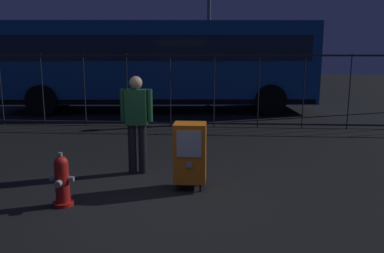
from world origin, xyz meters
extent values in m
plane|color=black|center=(0.00, 0.00, 0.00)|extent=(60.00, 60.00, 0.00)
cylinder|color=red|center=(-1.40, 0.05, 0.03)|extent=(0.28, 0.28, 0.05)
cylinder|color=red|center=(-1.40, 0.05, 0.33)|extent=(0.19, 0.19, 0.55)
sphere|color=red|center=(-1.40, 0.05, 0.60)|extent=(0.19, 0.19, 0.19)
cylinder|color=gray|center=(-1.40, 0.05, 0.72)|extent=(0.06, 0.06, 0.05)
cylinder|color=gray|center=(-1.40, -0.09, 0.35)|extent=(0.09, 0.08, 0.09)
cylinder|color=gray|center=(-1.53, 0.05, 0.38)|extent=(0.07, 0.07, 0.07)
cylinder|color=gray|center=(-1.27, 0.05, 0.38)|extent=(0.07, 0.07, 0.07)
cylinder|color=black|center=(0.13, 0.70, 0.06)|extent=(0.04, 0.04, 0.12)
cylinder|color=black|center=(0.46, 0.70, 0.06)|extent=(0.04, 0.04, 0.12)
cylinder|color=black|center=(0.13, 0.98, 0.06)|extent=(0.04, 0.04, 0.12)
cylinder|color=black|center=(0.46, 0.98, 0.06)|extent=(0.04, 0.04, 0.12)
cube|color=orange|center=(0.29, 0.84, 0.57)|extent=(0.48, 0.40, 0.90)
cube|color=#B2B7BF|center=(0.29, 0.63, 0.75)|extent=(0.36, 0.01, 0.40)
cube|color=gray|center=(0.29, 0.63, 0.43)|extent=(0.10, 0.02, 0.08)
cylinder|color=black|center=(-0.75, 1.57, 0.42)|extent=(0.14, 0.14, 0.85)
cylinder|color=black|center=(-0.57, 1.57, 0.42)|extent=(0.14, 0.14, 0.85)
cube|color=#1E5933|center=(-0.66, 1.57, 1.15)|extent=(0.36, 0.20, 0.60)
sphere|color=tan|center=(-0.66, 1.57, 1.56)|extent=(0.22, 0.22, 0.22)
cylinder|color=#1E5933|center=(-0.89, 1.57, 1.18)|extent=(0.09, 0.09, 0.55)
cylinder|color=#1E5933|center=(-0.43, 1.57, 1.18)|extent=(0.09, 0.09, 0.55)
cube|color=#2D2D33|center=(0.00, 5.82, 1.95)|extent=(18.00, 0.04, 0.05)
cube|color=#2D2D33|center=(0.00, 5.82, 0.10)|extent=(18.00, 0.04, 0.05)
cylinder|color=#2D2D33|center=(-5.40, 5.82, 1.00)|extent=(0.03, 0.03, 2.00)
cylinder|color=#2D2D33|center=(-4.20, 5.82, 1.00)|extent=(0.03, 0.03, 2.00)
cylinder|color=#2D2D33|center=(-3.00, 5.82, 1.00)|extent=(0.03, 0.03, 2.00)
cylinder|color=#2D2D33|center=(-1.80, 5.82, 1.00)|extent=(0.03, 0.03, 2.00)
cylinder|color=#2D2D33|center=(-0.60, 5.82, 1.00)|extent=(0.03, 0.03, 2.00)
cylinder|color=#2D2D33|center=(0.60, 5.82, 1.00)|extent=(0.03, 0.03, 2.00)
cylinder|color=#2D2D33|center=(1.80, 5.82, 1.00)|extent=(0.03, 0.03, 2.00)
cylinder|color=#2D2D33|center=(3.00, 5.82, 1.00)|extent=(0.03, 0.03, 2.00)
cylinder|color=#2D2D33|center=(4.20, 5.82, 1.00)|extent=(0.03, 0.03, 2.00)
cube|color=#19519E|center=(-1.36, 8.82, 1.67)|extent=(10.66, 3.28, 2.65)
cube|color=#1E2838|center=(-1.36, 8.82, 2.15)|extent=(10.03, 3.26, 0.80)
cube|color=black|center=(-1.36, 8.82, 0.45)|extent=(10.45, 3.28, 0.16)
cylinder|color=black|center=(2.40, 7.85, 0.50)|extent=(1.02, 0.35, 1.00)
cylinder|color=black|center=(2.21, 10.34, 0.50)|extent=(1.02, 0.35, 1.00)
cylinder|color=black|center=(-4.93, 7.29, 0.50)|extent=(1.02, 0.35, 1.00)
cylinder|color=black|center=(-5.12, 9.79, 0.50)|extent=(1.02, 0.35, 1.00)
camera|label=1|loc=(0.71, -4.98, 2.10)|focal=37.15mm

